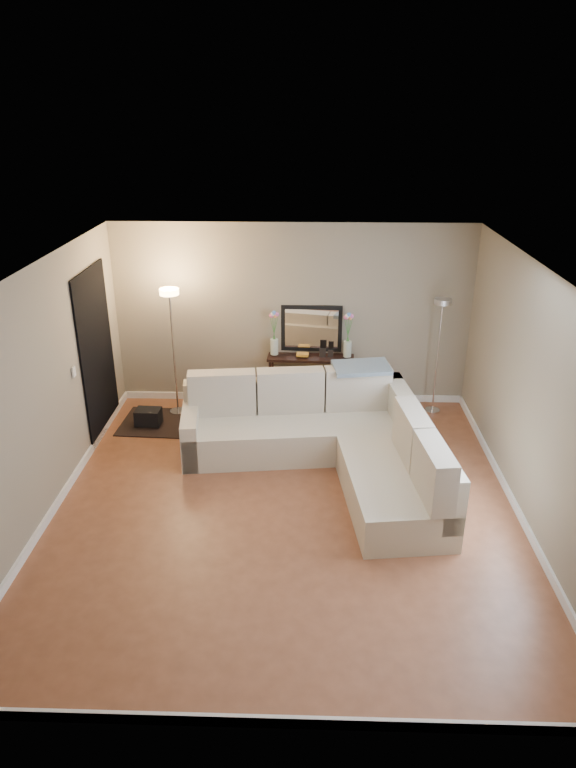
{
  "coord_description": "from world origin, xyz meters",
  "views": [
    {
      "loc": [
        0.21,
        -5.91,
        4.02
      ],
      "look_at": [
        0.0,
        0.8,
        1.1
      ],
      "focal_mm": 30.0,
      "sensor_mm": 36.0,
      "label": 1
    }
  ],
  "objects_px": {
    "sectional_sofa": "(330,438)",
    "floor_lamp_lit": "(172,327)",
    "console_table": "(305,378)",
    "floor_lamp_unlit": "(440,333)"
  },
  "relations": [
    {
      "from": "console_table",
      "to": "floor_lamp_unlit",
      "type": "distance_m",
      "value": 1.98
    },
    {
      "from": "sectional_sofa",
      "to": "floor_lamp_lit",
      "type": "relative_size",
      "value": 1.72
    },
    {
      "from": "floor_lamp_unlit",
      "to": "console_table",
      "type": "bearing_deg",
      "value": 174.64
    },
    {
      "from": "sectional_sofa",
      "to": "floor_lamp_unlit",
      "type": "bearing_deg",
      "value": 45.5
    },
    {
      "from": "sectional_sofa",
      "to": "floor_lamp_lit",
      "type": "xyz_separation_m",
      "value": [
        -2.12,
        1.39,
        0.91
      ]
    },
    {
      "from": "console_table",
      "to": "floor_lamp_lit",
      "type": "distance_m",
      "value": 2.02
    },
    {
      "from": "console_table",
      "to": "sectional_sofa",
      "type": "bearing_deg",
      "value": -79.63
    },
    {
      "from": "sectional_sofa",
      "to": "console_table",
      "type": "height_order",
      "value": "sectional_sofa"
    },
    {
      "from": "console_table",
      "to": "floor_lamp_unlit",
      "type": "relative_size",
      "value": 0.74
    },
    {
      "from": "console_table",
      "to": "floor_lamp_lit",
      "type": "height_order",
      "value": "floor_lamp_lit"
    }
  ]
}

